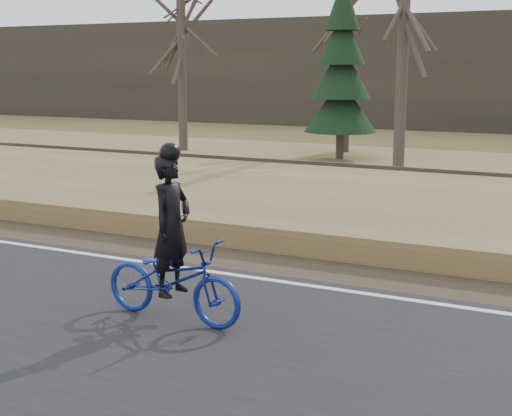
% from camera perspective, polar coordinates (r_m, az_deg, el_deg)
% --- Properties ---
extents(ground, '(120.00, 120.00, 0.00)m').
position_cam_1_polar(ground, '(9.97, 15.01, -8.25)').
color(ground, olive).
rests_on(ground, ground).
extents(road, '(120.00, 6.00, 0.06)m').
position_cam_1_polar(road, '(7.69, 11.21, -13.80)').
color(road, black).
rests_on(road, ground).
extents(edge_line, '(120.00, 0.12, 0.01)m').
position_cam_1_polar(edge_line, '(10.14, 15.25, -7.55)').
color(edge_line, silver).
rests_on(edge_line, road).
extents(shoulder, '(120.00, 1.60, 0.04)m').
position_cam_1_polar(shoulder, '(11.09, 16.25, -6.22)').
color(shoulder, '#473A2B').
rests_on(shoulder, ground).
extents(embankment, '(120.00, 5.00, 0.44)m').
position_cam_1_polar(embankment, '(13.91, 18.49, -2.00)').
color(embankment, olive).
rests_on(embankment, ground).
extents(cyclist, '(2.06, 0.81, 2.29)m').
position_cam_1_polar(cyclist, '(9.14, -6.70, -4.59)').
color(cyclist, navy).
rests_on(cyclist, road).
extents(bare_tree_far_left, '(0.36, 0.36, 7.57)m').
position_cam_1_polar(bare_tree_far_left, '(28.67, -5.97, 12.17)').
color(bare_tree_far_left, '#4D4139').
rests_on(bare_tree_far_left, ground).
extents(bare_tree_left, '(0.36, 0.36, 7.06)m').
position_cam_1_polar(bare_tree_left, '(28.12, 7.24, 11.65)').
color(bare_tree_left, '#4D4139').
rests_on(bare_tree_left, ground).
extents(bare_tree_near_left, '(0.36, 0.36, 7.69)m').
position_cam_1_polar(bare_tree_near_left, '(23.02, 11.67, 12.42)').
color(bare_tree_near_left, '#4D4139').
rests_on(bare_tree_near_left, ground).
extents(conifer, '(2.60, 2.60, 6.43)m').
position_cam_1_polar(conifer, '(25.96, 6.85, 10.63)').
color(conifer, '#4D4139').
rests_on(conifer, ground).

